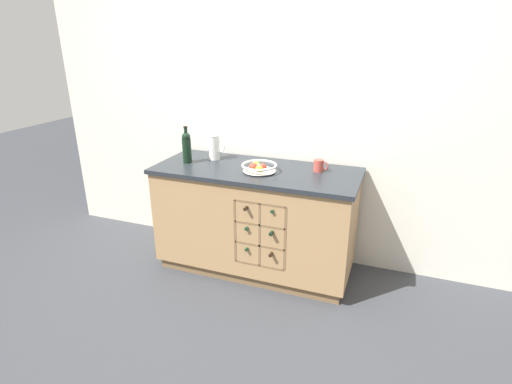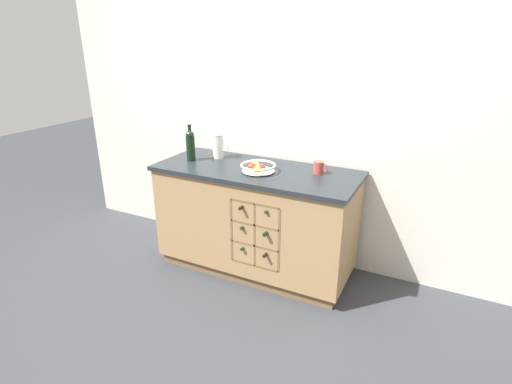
% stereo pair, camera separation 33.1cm
% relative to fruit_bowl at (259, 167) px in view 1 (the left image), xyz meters
% --- Properties ---
extents(ground_plane, '(14.00, 14.00, 0.00)m').
position_rel_fruit_bowl_xyz_m(ground_plane, '(-0.05, 0.07, -0.96)').
color(ground_plane, '#383A3F').
extents(back_wall, '(4.40, 0.06, 2.55)m').
position_rel_fruit_bowl_xyz_m(back_wall, '(-0.05, 0.46, 0.32)').
color(back_wall, silver).
rests_on(back_wall, ground_plane).
extents(kitchen_island, '(1.68, 0.72, 0.92)m').
position_rel_fruit_bowl_xyz_m(kitchen_island, '(-0.05, 0.06, -0.49)').
color(kitchen_island, brown).
rests_on(kitchen_island, ground_plane).
extents(fruit_bowl, '(0.28, 0.28, 0.08)m').
position_rel_fruit_bowl_xyz_m(fruit_bowl, '(0.00, 0.00, 0.00)').
color(fruit_bowl, silver).
rests_on(fruit_bowl, kitchen_island).
extents(white_pitcher, '(0.16, 0.11, 0.22)m').
position_rel_fruit_bowl_xyz_m(white_pitcher, '(-0.49, 0.20, 0.07)').
color(white_pitcher, white).
rests_on(white_pitcher, kitchen_island).
extents(ceramic_mug, '(0.12, 0.08, 0.10)m').
position_rel_fruit_bowl_xyz_m(ceramic_mug, '(0.44, 0.18, 0.01)').
color(ceramic_mug, '#B7473D').
rests_on(ceramic_mug, kitchen_island).
extents(standing_wine_bottle, '(0.08, 0.08, 0.31)m').
position_rel_fruit_bowl_xyz_m(standing_wine_bottle, '(-0.66, 0.03, 0.10)').
color(standing_wine_bottle, black).
rests_on(standing_wine_bottle, kitchen_island).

